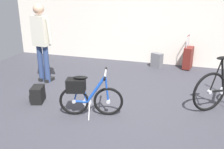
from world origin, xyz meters
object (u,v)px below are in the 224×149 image
(handbag_on_floor, at_px, (38,94))
(backpack_on_floor, at_px, (157,60))
(folding_bike_foreground, at_px, (86,94))
(rolling_suitcase, at_px, (188,58))
(visitor_near_wall, at_px, (41,39))

(handbag_on_floor, bearing_deg, backpack_on_floor, 57.04)
(folding_bike_foreground, height_order, backpack_on_floor, folding_bike_foreground)
(rolling_suitcase, relative_size, handbag_on_floor, 2.48)
(visitor_near_wall, relative_size, rolling_suitcase, 1.93)
(rolling_suitcase, distance_m, backpack_on_floor, 0.75)
(backpack_on_floor, distance_m, handbag_on_floor, 3.13)
(backpack_on_floor, height_order, handbag_on_floor, backpack_on_floor)
(folding_bike_foreground, distance_m, visitor_near_wall, 1.89)
(folding_bike_foreground, height_order, handbag_on_floor, folding_bike_foreground)
(folding_bike_foreground, height_order, visitor_near_wall, visitor_near_wall)
(folding_bike_foreground, relative_size, handbag_on_floor, 2.87)
(visitor_near_wall, distance_m, backpack_on_floor, 2.82)
(folding_bike_foreground, distance_m, backpack_on_floor, 2.90)
(backpack_on_floor, xyz_separation_m, handbag_on_floor, (-1.70, -2.62, -0.04))
(backpack_on_floor, bearing_deg, folding_bike_foreground, -104.28)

